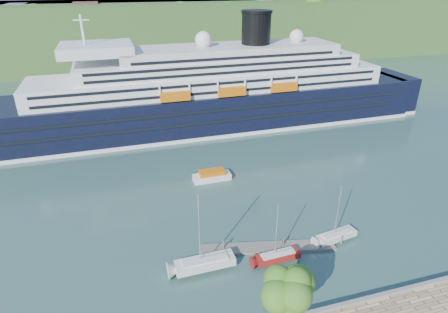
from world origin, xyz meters
TOP-DOWN VIEW (x-y plane):
  - far_hillside at (0.00, 145.00)m, footprint 400.00×50.00m
  - cruise_ship at (7.14, 58.61)m, footprint 118.31×19.06m
  - promenade_tree at (0.14, -2.06)m, footprint 5.63×5.63m
  - floating_pontoon at (4.42, 11.93)m, footprint 18.11×6.02m
  - sailboat_white_near at (-4.65, 10.41)m, footprint 8.29×2.51m
  - sailboat_red at (4.60, 9.24)m, footprint 6.51×2.11m
  - sailboat_white_far at (14.05, 10.85)m, footprint 6.77×2.85m
  - tender_launch at (1.97, 32.46)m, footprint 6.87×2.45m

SIDE VIEW (x-z plane):
  - floating_pontoon at x=4.42m, z-range 0.00..0.40m
  - tender_launch at x=1.97m, z-range 0.00..1.89m
  - sailboat_red at x=4.60m, z-range 0.00..8.30m
  - sailboat_white_far at x=14.05m, z-range 0.00..8.47m
  - sailboat_white_near at x=-4.65m, z-range 0.00..10.64m
  - promenade_tree at x=0.14m, z-range 1.00..10.32m
  - far_hillside at x=0.00m, z-range 0.00..24.00m
  - cruise_ship at x=7.14m, z-range 0.00..26.51m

